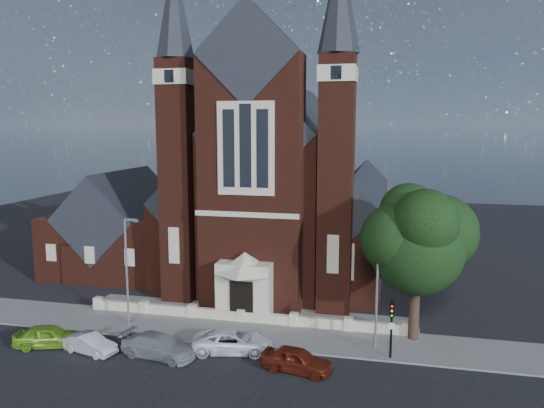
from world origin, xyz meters
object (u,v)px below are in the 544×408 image
Objects in this scene: parish_hall at (122,231)px; car_silver_a at (90,344)px; car_lime_van at (49,336)px; car_dark_red at (297,360)px; street_lamp_left at (128,265)px; car_silver_b at (159,346)px; car_white_suv at (233,341)px; church at (286,189)px; street_lamp_right at (379,282)px; traffic_signal at (392,321)px; street_tree at (419,243)px.

parish_hall reaches higher than car_silver_a.
car_lime_van reaches higher than car_dark_red.
car_silver_a is (-0.21, -4.95, -3.97)m from street_lamp_left.
car_silver_a is 4.65m from car_silver_b.
street_lamp_left is 10.03m from car_white_suv.
car_lime_van is 0.84× the size of car_white_suv.
church is 6.89× the size of car_silver_b.
street_lamp_right is (26.09, -14.00, 0.59)m from parish_hall.
car_dark_red reaches higher than car_white_suv.
car_silver_b is (4.63, 0.46, 0.11)m from car_silver_a.
car_dark_red is (9.00, -0.01, 0.01)m from car_silver_b.
street_lamp_left is at bearing 180.00° from street_lamp_right.
car_lime_van is (-22.35, -3.14, -1.83)m from traffic_signal.
traffic_signal is at bearing -69.32° from car_silver_b.
church is 3.26× the size of street_tree.
traffic_signal is at bearing -52.10° from car_dark_red.
car_dark_red is (13.42, -4.50, -3.86)m from street_lamp_left.
church is at bearing 67.34° from street_lamp_left.
church is 17.26m from parish_hall.
street_lamp_right is 1.60× the size of car_silver_b.
car_lime_van is (4.65, -18.71, -3.26)m from parish_hall.
car_dark_red is (4.57, -1.80, 0.01)m from car_white_suv.
street_lamp_right is at bearing 0.00° from street_lamp_left.
church reaches higher than street_lamp_left.
parish_hall is 2.41× the size of car_silver_b.
car_white_suv is (4.43, 1.79, -0.00)m from car_silver_b.
church is 27.27m from car_lime_van.
parish_hall is at bearing 43.37° from car_silver_b.
traffic_signal is at bearing -29.98° from parish_hall.
car_lime_van is at bearing 100.63° from car_dark_red.
parish_hall reaches higher than street_lamp_right.
street_lamp_right reaches higher than car_white_suv.
parish_hall is at bearing 120.02° from street_lamp_left.
traffic_signal is (11.00, -20.52, -5.60)m from church.
street_lamp_left reaches higher than traffic_signal.
parish_hall is 1.51× the size of street_lamp_right.
church is 26.35m from car_silver_a.
street_tree is at bearing -80.59° from car_white_suv.
street_lamp_right is (-2.51, -1.71, -2.36)m from street_tree.
parish_hall reaches higher than traffic_signal.
street_lamp_left is at bearing -112.66° from church.
car_lime_van reaches higher than car_white_suv.
parish_hall reaches higher than car_lime_van.
street_lamp_right is 2.13× the size of car_silver_a.
car_lime_van is at bearing 99.58° from car_silver_a.
street_lamp_right is 7.49m from car_dark_red.
street_lamp_left is at bearing -175.24° from street_tree.
car_silver_b is at bearing -158.93° from street_tree.
church reaches higher than street_tree.
car_silver_b is at bearing -161.70° from street_lamp_right.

